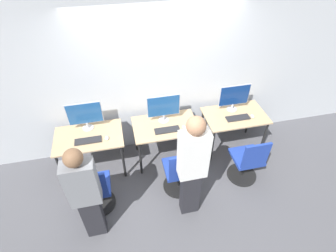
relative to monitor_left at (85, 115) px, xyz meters
name	(u,v)px	position (x,y,z in m)	size (l,w,h in m)	color
ground_plane	(170,170)	(1.21, -0.53, -1.01)	(20.00, 20.00, 0.00)	#4C4C51
wall_back	(159,75)	(1.21, 0.26, 0.39)	(12.00, 0.05, 2.80)	#B7BCC1
desk_left	(89,141)	(0.00, -0.20, -0.36)	(1.04, 0.66, 0.74)	tan
monitor_left	(85,115)	(0.00, 0.00, 0.00)	(0.53, 0.17, 0.48)	#B2B2B7
keyboard_left	(88,141)	(0.00, -0.31, -0.26)	(0.40, 0.14, 0.02)	#262628
mouse_left	(107,138)	(0.28, -0.32, -0.25)	(0.06, 0.09, 0.03)	silver
office_chair_left	(96,192)	(0.03, -0.98, -0.63)	(0.48, 0.48, 0.92)	black
person_left	(85,194)	(0.00, -1.35, -0.14)	(0.36, 0.21, 1.60)	#232328
desk_center	(165,129)	(1.21, -0.20, -0.36)	(1.04, 0.66, 0.74)	tan
monitor_center	(164,107)	(1.21, -0.08, 0.00)	(0.53, 0.17, 0.48)	#B2B2B7
keyboard_center	(167,130)	(1.21, -0.33, -0.26)	(0.40, 0.14, 0.02)	#262628
mouse_center	(184,127)	(1.49, -0.34, -0.25)	(0.06, 0.09, 0.03)	silver
office_chair_center	(180,173)	(1.28, -0.93, -0.63)	(0.48, 0.48, 0.92)	black
person_center	(192,166)	(1.33, -1.30, -0.04)	(0.36, 0.23, 1.75)	#232328
desk_right	(235,119)	(2.43, -0.20, -0.36)	(1.04, 0.66, 0.74)	tan
monitor_right	(234,97)	(2.43, -0.04, 0.00)	(0.53, 0.17, 0.48)	#B2B2B7
keyboard_right	(238,118)	(2.43, -0.30, -0.26)	(0.40, 0.14, 0.02)	#262628
mouse_right	(252,116)	(2.68, -0.32, -0.25)	(0.06, 0.09, 0.03)	silver
office_chair_right	(247,163)	(2.36, -0.95, -0.63)	(0.48, 0.48, 0.92)	black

